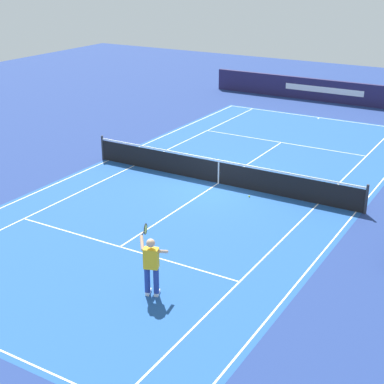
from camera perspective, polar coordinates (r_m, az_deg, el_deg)
The scene contains 7 objects.
ground_plane at distance 23.17m, azimuth 2.60°, elevation 0.87°, with size 60.00×60.00×0.00m, color navy.
court_slab at distance 23.17m, azimuth 2.60°, elevation 0.87°, with size 24.20×11.40×0.00m, color #1E4C93.
court_line_markings at distance 23.17m, azimuth 2.60°, elevation 0.87°, with size 23.85×11.05×0.01m.
tennis_net at distance 23.00m, azimuth 2.62°, elevation 2.01°, with size 0.10×11.70×1.08m.
stadium_barrier at distance 37.24m, azimuth 14.46°, elevation 9.37°, with size 0.26×17.00×1.35m.
tennis_player_near at distance 15.30m, azimuth -4.00°, elevation -6.96°, with size 0.94×0.91×1.70m.
tennis_ball at distance 21.89m, azimuth 5.60°, elevation -0.42°, with size 0.07×0.07×0.07m, color #CCE01E.
Camera 1 is at (19.11, 10.15, 8.29)m, focal length 54.71 mm.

